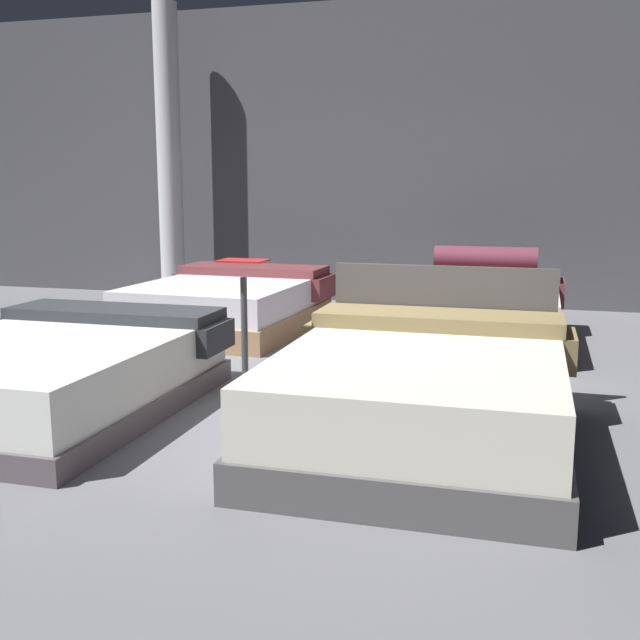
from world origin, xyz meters
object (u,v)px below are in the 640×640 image
Objects in this scene: support_pillar at (169,155)px; bed_0 at (53,373)px; price_sign at (245,358)px; bed_2 at (228,304)px; bed_3 at (478,312)px; bed_1 at (422,395)px.

bed_0 is at bearing -72.66° from support_pillar.
price_sign is (1.22, 0.19, 0.13)m from bed_0.
price_sign is at bearing -63.16° from bed_2.
support_pillar is at bearing 157.24° from bed_3.
bed_2 reaches higher than bed_0.
bed_0 is 3.72m from bed_3.
support_pillar is (-1.43, 1.69, 1.50)m from bed_2.
bed_1 is 1.13m from price_sign.
bed_0 is 0.61× the size of support_pillar.
price_sign reaches higher than bed_1.
support_pillar is (-3.82, 1.65, 1.47)m from bed_3.
support_pillar reaches higher than bed_1.
bed_0 is at bearing 179.12° from bed_1.
bed_3 is (2.39, 0.04, 0.03)m from bed_2.
price_sign reaches higher than bed_2.
bed_0 is 2.22× the size of price_sign.
bed_1 is 2.09× the size of price_sign.
bed_1 is at bearing -11.31° from price_sign.
support_pillar reaches higher than price_sign.
bed_0 is 1.06× the size of bed_1.
bed_1 is (2.32, -0.03, 0.04)m from bed_0.
bed_2 is 2.67m from support_pillar.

